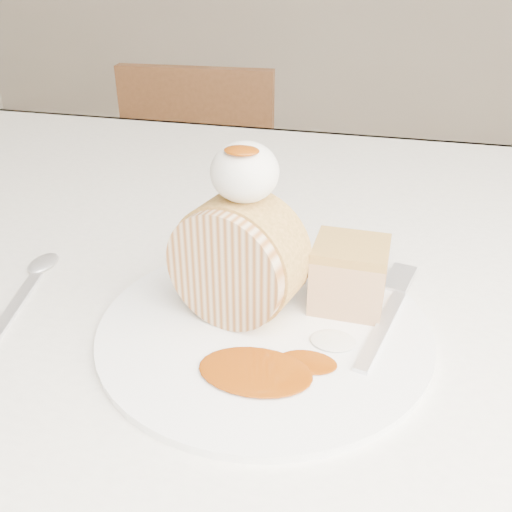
# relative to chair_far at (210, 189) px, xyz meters

# --- Properties ---
(table) EXTENTS (1.40, 0.90, 0.75)m
(table) POSITION_rel_chair_far_xyz_m (0.39, -0.83, 0.21)
(table) COLOR white
(table) RESTS_ON ground
(chair_far) EXTENTS (0.39, 0.39, 0.79)m
(chair_far) POSITION_rel_chair_far_xyz_m (0.00, 0.00, 0.00)
(chair_far) COLOR brown
(chair_far) RESTS_ON ground
(plate) EXTENTS (0.30, 0.30, 0.01)m
(plate) POSITION_rel_chair_far_xyz_m (0.38, -0.98, 0.30)
(plate) COLOR white
(plate) RESTS_ON table
(roulade_slice) EXTENTS (0.12, 0.08, 0.11)m
(roulade_slice) POSITION_rel_chair_far_xyz_m (0.35, -0.97, 0.36)
(roulade_slice) COLOR #C9B08C
(roulade_slice) RESTS_ON plate
(cake_chunk) EXTENTS (0.07, 0.06, 0.05)m
(cake_chunk) POSITION_rel_chair_far_xyz_m (0.44, -0.93, 0.33)
(cake_chunk) COLOR tan
(cake_chunk) RESTS_ON plate
(whipped_cream) EXTENTS (0.06, 0.06, 0.05)m
(whipped_cream) POSITION_rel_chair_far_xyz_m (0.36, -0.96, 0.44)
(whipped_cream) COLOR silver
(whipped_cream) RESTS_ON roulade_slice
(caramel_drizzle) EXTENTS (0.03, 0.02, 0.01)m
(caramel_drizzle) POSITION_rel_chair_far_xyz_m (0.36, -0.97, 0.46)
(caramel_drizzle) COLOR #7F3305
(caramel_drizzle) RESTS_ON whipped_cream
(caramel_pool) EXTENTS (0.09, 0.06, 0.00)m
(caramel_pool) POSITION_rel_chair_far_xyz_m (0.38, -1.04, 0.31)
(caramel_pool) COLOR #7F3305
(caramel_pool) RESTS_ON plate
(fork) EXTENTS (0.06, 0.17, 0.00)m
(fork) POSITION_rel_chair_far_xyz_m (0.48, -0.97, 0.31)
(fork) COLOR silver
(fork) RESTS_ON plate
(spoon) EXTENTS (0.06, 0.15, 0.00)m
(spoon) POSITION_rel_chair_far_xyz_m (0.14, -1.00, 0.30)
(spoon) COLOR silver
(spoon) RESTS_ON table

